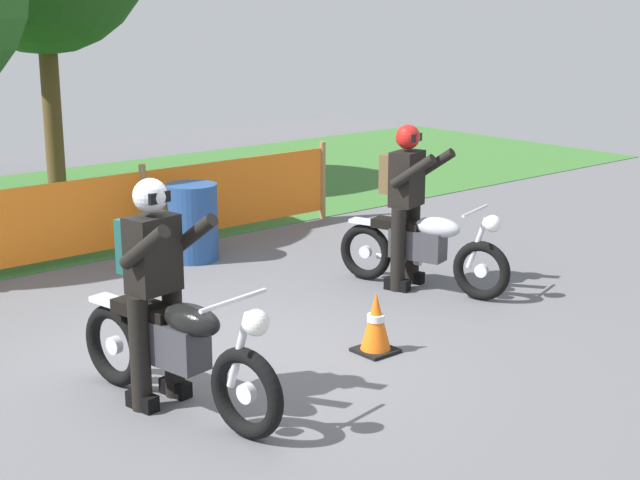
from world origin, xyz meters
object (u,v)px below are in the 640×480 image
object	(u,v)px
motorcycle_trailing	(423,248)
traffic_cone	(376,323)
rider_lead	(153,279)
motorcycle_lead	(177,348)
rider_trailing	(406,197)
spare_drum	(192,222)

from	to	relation	value
motorcycle_trailing	traffic_cone	xyz separation A→B (m)	(-1.60, -0.98, -0.18)
traffic_cone	rider_lead	bearing A→B (deg)	170.80
traffic_cone	motorcycle_lead	bearing A→B (deg)	177.21
rider_trailing	motorcycle_trailing	bearing A→B (deg)	0.51
rider_lead	traffic_cone	bearing A→B (deg)	71.14
motorcycle_lead	rider_lead	xyz separation A→B (m)	(-0.04, 0.22, 0.48)
motorcycle_lead	spare_drum	distance (m)	4.10
motorcycle_lead	motorcycle_trailing	xyz separation A→B (m)	(3.49, 0.89, -0.03)
motorcycle_trailing	traffic_cone	distance (m)	1.88
spare_drum	motorcycle_trailing	bearing A→B (deg)	-64.96
motorcycle_lead	traffic_cone	world-z (taller)	motorcycle_lead
rider_trailing	traffic_cone	xyz separation A→B (m)	(-1.53, -1.18, -0.69)
rider_lead	spare_drum	xyz separation A→B (m)	(2.36, 3.16, -0.51)
motorcycle_lead	traffic_cone	xyz separation A→B (m)	(1.89, -0.09, -0.21)
rider_lead	rider_trailing	bearing A→B (deg)	94.40
rider_trailing	spare_drum	distance (m)	2.60
motorcycle_lead	traffic_cone	bearing A→B (deg)	77.56
motorcycle_trailing	rider_trailing	bearing A→B (deg)	-179.49
rider_trailing	spare_drum	xyz separation A→B (m)	(-1.10, 2.30, -0.51)
motorcycle_lead	rider_lead	bearing A→B (deg)	-179.49
rider_lead	spare_drum	distance (m)	3.98
traffic_cone	rider_trailing	bearing A→B (deg)	37.58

